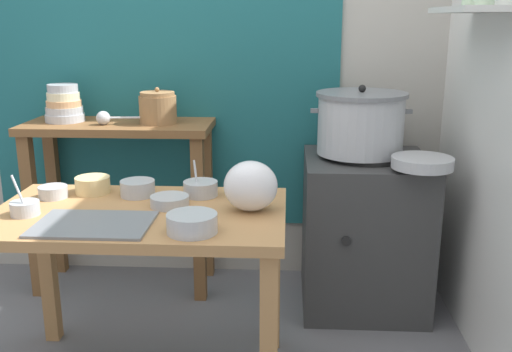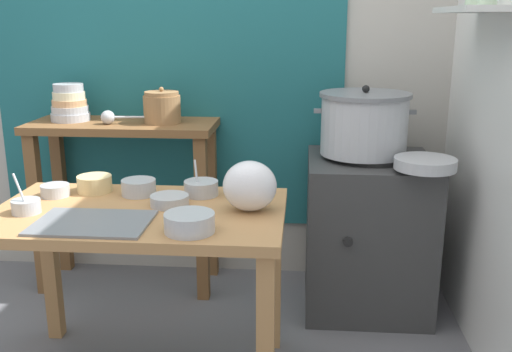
{
  "view_description": "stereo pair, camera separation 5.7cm",
  "coord_description": "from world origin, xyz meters",
  "views": [
    {
      "loc": [
        0.53,
        -2.05,
        1.41
      ],
      "look_at": [
        0.41,
        0.13,
        0.82
      ],
      "focal_mm": 40.49,
      "sensor_mm": 36.0,
      "label": 1
    },
    {
      "loc": [
        0.59,
        -2.04,
        1.41
      ],
      "look_at": [
        0.41,
        0.13,
        0.82
      ],
      "focal_mm": 40.49,
      "sensor_mm": 36.0,
      "label": 2
    }
  ],
  "objects": [
    {
      "name": "prep_bowl_2",
      "position": [
        -0.07,
        0.16,
        0.75
      ],
      "size": [
        0.14,
        0.14,
        0.06
      ],
      "color": "#B7BABF",
      "rests_on": "prep_table"
    },
    {
      "name": "prep_table",
      "position": [
        -0.02,
        -0.02,
        0.61
      ],
      "size": [
        1.1,
        0.66,
        0.72
      ],
      "color": "#B27F4C",
      "rests_on": "ground"
    },
    {
      "name": "stove_block",
      "position": [
        0.92,
        0.7,
        0.38
      ],
      "size": [
        0.6,
        0.61,
        0.78
      ],
      "color": "#383838",
      "rests_on": "ground"
    },
    {
      "name": "prep_bowl_3",
      "position": [
        0.21,
        -0.24,
        0.76
      ],
      "size": [
        0.17,
        0.17,
        0.07
      ],
      "color": "#B7BABF",
      "rests_on": "prep_table"
    },
    {
      "name": "prep_bowl_1",
      "position": [
        0.18,
        0.18,
        0.75
      ],
      "size": [
        0.14,
        0.14,
        0.15
      ],
      "color": "#B7BABF",
      "rests_on": "prep_table"
    },
    {
      "name": "back_shelf_table",
      "position": [
        -0.34,
        0.83,
        0.68
      ],
      "size": [
        0.96,
        0.4,
        0.9
      ],
      "color": "brown",
      "rests_on": "ground"
    },
    {
      "name": "plastic_bag",
      "position": [
        0.39,
        -0.0,
        0.82
      ],
      "size": [
        0.2,
        0.16,
        0.19
      ],
      "primitive_type": "ellipsoid",
      "color": "white",
      "rests_on": "prep_table"
    },
    {
      "name": "prep_bowl_4",
      "position": [
        -0.27,
        0.19,
        0.76
      ],
      "size": [
        0.14,
        0.14,
        0.07
      ],
      "color": "#E5C684",
      "rests_on": "prep_table"
    },
    {
      "name": "prep_bowl_6",
      "position": [
        -0.43,
        -0.1,
        0.75
      ],
      "size": [
        0.1,
        0.1,
        0.15
      ],
      "color": "#B7BABF",
      "rests_on": "prep_table"
    },
    {
      "name": "wall_back",
      "position": [
        0.08,
        1.1,
        1.3
      ],
      "size": [
        4.4,
        0.12,
        2.6
      ],
      "color": "#B2ADA3",
      "rests_on": "ground"
    },
    {
      "name": "prep_bowl_5",
      "position": [
        0.37,
        0.19,
        0.75
      ],
      "size": [
        0.15,
        0.15,
        0.14
      ],
      "color": "#B7BABF",
      "rests_on": "prep_table"
    },
    {
      "name": "prep_bowl_7",
      "position": [
        0.08,
        0.03,
        0.74
      ],
      "size": [
        0.15,
        0.15,
        0.04
      ],
      "color": "#B7BABF",
      "rests_on": "prep_table"
    },
    {
      "name": "wide_pan",
      "position": [
        1.12,
        0.45,
        0.8
      ],
      "size": [
        0.27,
        0.27,
        0.05
      ],
      "primitive_type": "cylinder",
      "color": "#B7BABF",
      "rests_on": "stove_block"
    },
    {
      "name": "prep_bowl_0",
      "position": [
        -0.41,
        0.12,
        0.75
      ],
      "size": [
        0.11,
        0.11,
        0.05
      ],
      "color": "#B7BABF",
      "rests_on": "prep_table"
    },
    {
      "name": "clay_pot",
      "position": [
        -0.13,
        0.83,
        0.98
      ],
      "size": [
        0.19,
        0.19,
        0.18
      ],
      "color": "olive",
      "rests_on": "back_shelf_table"
    },
    {
      "name": "steamer_pot",
      "position": [
        0.88,
        0.72,
        0.93
      ],
      "size": [
        0.48,
        0.43,
        0.33
      ],
      "color": "#B7BABF",
      "rests_on": "stove_block"
    },
    {
      "name": "serving_tray",
      "position": [
        -0.14,
        -0.19,
        0.72
      ],
      "size": [
        0.4,
        0.28,
        0.01
      ],
      "primitive_type": "cube",
      "color": "slate",
      "rests_on": "prep_table"
    },
    {
      "name": "ladle",
      "position": [
        -0.39,
        0.77,
        0.94
      ],
      "size": [
        0.26,
        0.07,
        0.07
      ],
      "color": "#B7BABF",
      "rests_on": "back_shelf_table"
    },
    {
      "name": "bowl_stack_enamel",
      "position": [
        -0.63,
        0.86,
        0.99
      ],
      "size": [
        0.2,
        0.2,
        0.19
      ],
      "color": "#B7BABF",
      "rests_on": "back_shelf_table"
    }
  ]
}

